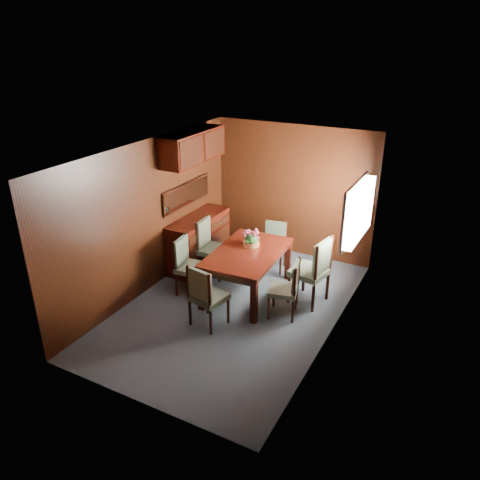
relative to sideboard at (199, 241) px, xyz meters
The scene contains 11 objects.
ground 1.66m from the sideboard, 38.66° to the right, with size 4.50×4.50×0.00m, color #37434C.
room_shell 1.78m from the sideboard, 30.23° to the right, with size 3.06×4.52×2.41m.
sideboard is the anchor object (origin of this frame).
dining_table 1.35m from the sideboard, 23.02° to the right, with size 1.06×1.62×0.74m.
chair_left_near 0.99m from the sideboard, 68.19° to the right, with size 0.48×0.49×0.94m.
chair_left_far 0.44m from the sideboard, 32.87° to the right, with size 0.49×0.51×1.00m.
chair_right_near 2.20m from the sideboard, 21.72° to the right, with size 0.49×0.50×0.89m.
chair_right_far 2.28m from the sideboard, ahead, with size 0.57×0.59×1.08m.
chair_head 1.97m from the sideboard, 55.10° to the right, with size 0.52×0.51×0.95m.
chair_foot 1.33m from the sideboard, 22.13° to the left, with size 0.47×0.45×0.85m.
flower_centerpiece 1.29m from the sideboard, 14.49° to the right, with size 0.28×0.28×0.28m.
Camera 1 is at (2.92, -5.33, 3.86)m, focal length 35.00 mm.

